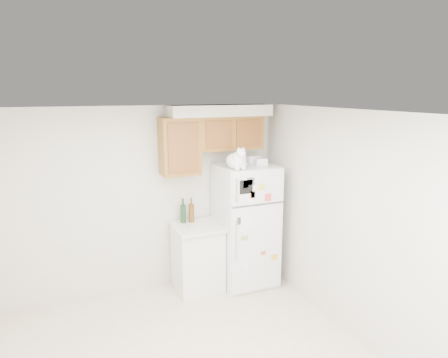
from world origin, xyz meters
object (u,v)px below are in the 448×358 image
bottle_amber (191,210)px  base_counter (197,257)px  bottle_green (183,211)px  storage_box_front (262,162)px  refrigerator (246,225)px  storage_box_back (253,159)px  cat (237,160)px

bottle_amber → base_counter: bearing=-79.8°
base_counter → bottle_green: bearing=129.5°
storage_box_front → bottle_amber: (-0.92, 0.30, -0.65)m
refrigerator → base_counter: size_ratio=1.85×
base_counter → storage_box_back: storage_box_back is taller
storage_box_back → storage_box_front: size_ratio=1.20×
storage_box_back → storage_box_front: 0.22m
base_counter → bottle_green: 0.67m
refrigerator → cat: cat is taller
refrigerator → bottle_green: size_ratio=4.99×
cat → bottle_amber: (-0.49, 0.43, -0.73)m
refrigerator → cat: 1.01m
bottle_green → cat: bearing=-36.3°
bottle_green → bottle_amber: 0.11m
refrigerator → base_counter: (-0.69, 0.07, -0.39)m
refrigerator → storage_box_back: storage_box_back is taller
cat → bottle_amber: 0.97m
storage_box_front → bottle_green: size_ratio=0.44×
storage_box_front → bottle_amber: size_ratio=0.44×
cat → base_counter: bearing=149.4°
base_counter → cat: (0.46, -0.27, 1.35)m
storage_box_back → bottle_amber: storage_box_back is taller
cat → storage_box_back: size_ratio=2.44×
base_counter → bottle_green: bottle_green is taller
base_counter → storage_box_back: 1.55m
base_counter → storage_box_back: bearing=4.5°
base_counter → bottle_green: (-0.14, 0.17, 0.63)m
refrigerator → bottle_amber: refrigerator is taller
refrigerator → base_counter: 0.79m
bottle_amber → bottle_green: bearing=170.6°
cat → bottle_amber: cat is taller
refrigerator → storage_box_front: 0.92m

